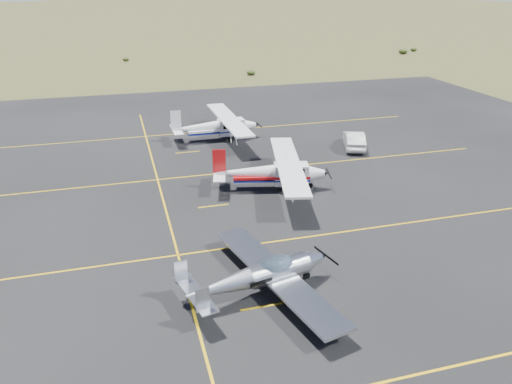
{
  "coord_description": "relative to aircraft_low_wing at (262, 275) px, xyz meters",
  "views": [
    {
      "loc": [
        -8.25,
        -21.02,
        13.53
      ],
      "look_at": [
        -0.77,
        5.39,
        1.6
      ],
      "focal_mm": 35.0,
      "sensor_mm": 36.0,
      "label": 1
    }
  ],
  "objects": [
    {
      "name": "aircraft_plain",
      "position": [
        2.74,
        23.75,
        0.27
      ],
      "size": [
        6.86,
        11.45,
        2.91
      ],
      "rotation": [
        0.0,
        0.0,
        0.02
      ],
      "color": "white",
      "rests_on": "apron"
    },
    {
      "name": "ground",
      "position": [
        2.7,
        2.52,
        -1.02
      ],
      "size": [
        1600.0,
        1600.0,
        0.0
      ],
      "primitive_type": "plane",
      "color": "#383D1C",
      "rests_on": "ground"
    },
    {
      "name": "aircraft_cessna",
      "position": [
        4.09,
        11.68,
        0.27
      ],
      "size": [
        7.39,
        11.49,
        2.91
      ],
      "rotation": [
        0.0,
        0.0,
        -0.23
      ],
      "color": "silver",
      "rests_on": "apron"
    },
    {
      "name": "sedan",
      "position": [
        13.54,
        18.28,
        -0.29
      ],
      "size": [
        2.96,
        4.67,
        1.45
      ],
      "primitive_type": "imported",
      "rotation": [
        0.0,
        0.0,
        2.79
      ],
      "color": "silver",
      "rests_on": "apron"
    },
    {
      "name": "apron",
      "position": [
        2.7,
        9.52,
        -1.02
      ],
      "size": [
        72.0,
        72.0,
        0.02
      ],
      "primitive_type": "cube",
      "color": "black",
      "rests_on": "ground"
    },
    {
      "name": "aircraft_low_wing",
      "position": [
        0.0,
        0.0,
        0.0
      ],
      "size": [
        7.2,
        9.86,
        2.14
      ],
      "rotation": [
        0.0,
        0.0,
        0.23
      ],
      "color": "silver",
      "rests_on": "apron"
    }
  ]
}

